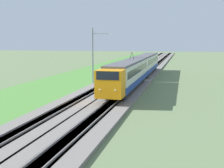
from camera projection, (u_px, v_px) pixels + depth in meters
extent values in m
cube|color=slate|center=(117.00, 78.00, 55.91)|extent=(240.00, 4.40, 0.30)
cube|color=slate|center=(140.00, 79.00, 54.98)|extent=(240.00, 4.40, 0.30)
cube|color=#4C4238|center=(117.00, 78.00, 55.91)|extent=(240.00, 1.57, 0.30)
cube|color=gray|center=(114.00, 77.00, 56.00)|extent=(240.00, 0.07, 0.15)
cube|color=gray|center=(120.00, 77.00, 55.76)|extent=(240.00, 0.07, 0.15)
cube|color=#4C4238|center=(140.00, 79.00, 54.98)|extent=(240.00, 1.57, 0.30)
cube|color=gray|center=(138.00, 78.00, 55.07)|extent=(240.00, 0.07, 0.15)
cube|color=gray|center=(144.00, 78.00, 54.83)|extent=(240.00, 0.07, 0.15)
cube|color=#4C8438|center=(79.00, 78.00, 57.53)|extent=(240.00, 12.13, 0.12)
cube|color=orange|center=(110.00, 84.00, 32.29)|extent=(2.37, 2.79, 2.87)
cube|color=black|center=(109.00, 75.00, 31.82)|extent=(1.71, 2.32, 0.86)
sphere|color=#F2EAC6|center=(100.00, 90.00, 31.44)|extent=(0.20, 0.20, 0.20)
sphere|color=#F2EAC6|center=(115.00, 90.00, 31.09)|extent=(0.20, 0.20, 0.20)
cube|color=navy|center=(128.00, 81.00, 42.78)|extent=(19.08, 2.90, 0.80)
cube|color=silver|center=(128.00, 70.00, 42.59)|extent=(19.08, 2.90, 2.07)
cube|color=black|center=(128.00, 69.00, 42.56)|extent=(17.55, 2.92, 0.87)
cube|color=#515156|center=(128.00, 62.00, 42.43)|extent=(19.08, 2.67, 0.25)
cube|color=black|center=(128.00, 86.00, 42.88)|extent=(18.12, 2.47, 0.55)
cylinder|color=black|center=(112.00, 94.00, 35.51)|extent=(0.86, 0.12, 0.86)
cylinder|color=black|center=(121.00, 94.00, 35.27)|extent=(0.86, 0.12, 0.86)
cube|color=navy|center=(146.00, 68.00, 62.92)|extent=(21.45, 2.90, 0.80)
cube|color=silver|center=(146.00, 61.00, 62.72)|extent=(21.45, 2.90, 2.07)
cube|color=black|center=(146.00, 60.00, 62.70)|extent=(19.73, 2.92, 0.87)
cube|color=#515156|center=(146.00, 55.00, 62.56)|extent=(21.45, 2.67, 0.25)
cube|color=black|center=(146.00, 71.00, 63.01)|extent=(20.37, 2.47, 0.55)
cylinder|color=black|center=(131.00, 56.00, 45.13)|extent=(0.06, 0.33, 1.08)
cylinder|color=black|center=(133.00, 56.00, 45.06)|extent=(0.06, 0.33, 1.08)
cube|color=black|center=(116.00, 101.00, 35.51)|extent=(0.10, 0.10, 0.00)
cylinder|color=slate|center=(93.00, 56.00, 49.52)|extent=(0.22, 0.22, 8.86)
cylinder|color=slate|center=(100.00, 34.00, 48.77)|extent=(0.08, 2.40, 0.08)
cylinder|color=#B2ADA8|center=(107.00, 35.00, 48.53)|extent=(0.10, 0.10, 0.30)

